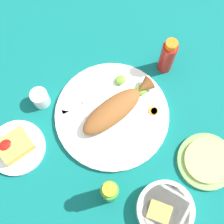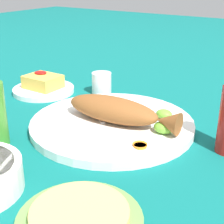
{
  "view_description": "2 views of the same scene",
  "coord_description": "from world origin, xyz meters",
  "px_view_note": "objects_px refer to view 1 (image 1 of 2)",
  "views": [
    {
      "loc": [
        0.19,
        0.25,
        0.95
      ],
      "look_at": [
        0.0,
        0.0,
        0.04
      ],
      "focal_mm": 50.0,
      "sensor_mm": 36.0,
      "label": 1
    },
    {
      "loc": [
        -0.39,
        0.58,
        0.33
      ],
      "look_at": [
        0.0,
        0.0,
        0.04
      ],
      "focal_mm": 55.0,
      "sensor_mm": 36.0,
      "label": 2
    }
  ],
  "objects_px": {
    "fried_fish": "(115,109)",
    "hot_sauce_bottle_red": "(167,56)",
    "fork_far": "(85,102)",
    "tortilla_plate": "(206,161)",
    "salt_cup": "(41,99)",
    "fork_near": "(83,116)",
    "guacamole_bowl": "(165,210)",
    "main_plate": "(112,115)",
    "hot_sauce_bottle_green": "(110,192)",
    "side_plate_fries": "(17,148)"
  },
  "relations": [
    {
      "from": "hot_sauce_bottle_red",
      "to": "tortilla_plate",
      "type": "bearing_deg",
      "value": 71.91
    },
    {
      "from": "salt_cup",
      "to": "fried_fish",
      "type": "bearing_deg",
      "value": 133.68
    },
    {
      "from": "hot_sauce_bottle_red",
      "to": "guacamole_bowl",
      "type": "relative_size",
      "value": 0.94
    },
    {
      "from": "salt_cup",
      "to": "fork_near",
      "type": "bearing_deg",
      "value": 120.46
    },
    {
      "from": "fork_near",
      "to": "hot_sauce_bottle_green",
      "type": "height_order",
      "value": "hot_sauce_bottle_green"
    },
    {
      "from": "hot_sauce_bottle_green",
      "to": "side_plate_fries",
      "type": "bearing_deg",
      "value": -62.45
    },
    {
      "from": "tortilla_plate",
      "to": "fork_far",
      "type": "bearing_deg",
      "value": -63.59
    },
    {
      "from": "main_plate",
      "to": "hot_sauce_bottle_green",
      "type": "distance_m",
      "value": 0.25
    },
    {
      "from": "fork_near",
      "to": "tortilla_plate",
      "type": "distance_m",
      "value": 0.4
    },
    {
      "from": "fork_far",
      "to": "tortilla_plate",
      "type": "height_order",
      "value": "fork_far"
    },
    {
      "from": "salt_cup",
      "to": "guacamole_bowl",
      "type": "relative_size",
      "value": 0.37
    },
    {
      "from": "fried_fish",
      "to": "salt_cup",
      "type": "xyz_separation_m",
      "value": [
        0.17,
        -0.17,
        -0.02
      ]
    },
    {
      "from": "fork_near",
      "to": "hot_sauce_bottle_green",
      "type": "bearing_deg",
      "value": 119.27
    },
    {
      "from": "fork_far",
      "to": "tortilla_plate",
      "type": "distance_m",
      "value": 0.42
    },
    {
      "from": "fork_near",
      "to": "tortilla_plate",
      "type": "xyz_separation_m",
      "value": [
        -0.22,
        0.34,
        -0.01
      ]
    },
    {
      "from": "main_plate",
      "to": "fork_far",
      "type": "distance_m",
      "value": 0.1
    },
    {
      "from": "side_plate_fries",
      "to": "main_plate",
      "type": "bearing_deg",
      "value": 163.2
    },
    {
      "from": "main_plate",
      "to": "side_plate_fries",
      "type": "bearing_deg",
      "value": -16.8
    },
    {
      "from": "fried_fish",
      "to": "hot_sauce_bottle_red",
      "type": "bearing_deg",
      "value": -173.97
    },
    {
      "from": "fork_far",
      "to": "side_plate_fries",
      "type": "bearing_deg",
      "value": 9.24
    },
    {
      "from": "fork_far",
      "to": "hot_sauce_bottle_green",
      "type": "bearing_deg",
      "value": 79.48
    },
    {
      "from": "fried_fish",
      "to": "tortilla_plate",
      "type": "xyz_separation_m",
      "value": [
        -0.13,
        0.29,
        -0.04
      ]
    },
    {
      "from": "salt_cup",
      "to": "side_plate_fries",
      "type": "distance_m",
      "value": 0.17
    },
    {
      "from": "main_plate",
      "to": "fork_near",
      "type": "distance_m",
      "value": 0.09
    },
    {
      "from": "guacamole_bowl",
      "to": "tortilla_plate",
      "type": "bearing_deg",
      "value": -170.47
    },
    {
      "from": "fork_near",
      "to": "tortilla_plate",
      "type": "relative_size",
      "value": 0.81
    },
    {
      "from": "fork_far",
      "to": "hot_sauce_bottle_red",
      "type": "relative_size",
      "value": 1.21
    },
    {
      "from": "side_plate_fries",
      "to": "guacamole_bowl",
      "type": "bearing_deg",
      "value": 120.83
    },
    {
      "from": "main_plate",
      "to": "hot_sauce_bottle_red",
      "type": "relative_size",
      "value": 2.37
    },
    {
      "from": "main_plate",
      "to": "fork_far",
      "type": "bearing_deg",
      "value": -62.18
    },
    {
      "from": "salt_cup",
      "to": "main_plate",
      "type": "bearing_deg",
      "value": 131.12
    },
    {
      "from": "fork_near",
      "to": "hot_sauce_bottle_green",
      "type": "distance_m",
      "value": 0.26
    },
    {
      "from": "fork_near",
      "to": "salt_cup",
      "type": "relative_size",
      "value": 2.35
    },
    {
      "from": "fried_fish",
      "to": "hot_sauce_bottle_green",
      "type": "height_order",
      "value": "hot_sauce_bottle_green"
    },
    {
      "from": "main_plate",
      "to": "fried_fish",
      "type": "bearing_deg",
      "value": -177.5
    },
    {
      "from": "main_plate",
      "to": "salt_cup",
      "type": "xyz_separation_m",
      "value": [
        0.15,
        -0.18,
        0.02
      ]
    },
    {
      "from": "main_plate",
      "to": "fork_far",
      "type": "relative_size",
      "value": 1.96
    },
    {
      "from": "hot_sauce_bottle_red",
      "to": "guacamole_bowl",
      "type": "distance_m",
      "value": 0.47
    },
    {
      "from": "fork_near",
      "to": "salt_cup",
      "type": "height_order",
      "value": "salt_cup"
    },
    {
      "from": "fried_fish",
      "to": "guacamole_bowl",
      "type": "relative_size",
      "value": 1.64
    },
    {
      "from": "main_plate",
      "to": "fork_far",
      "type": "height_order",
      "value": "fork_far"
    },
    {
      "from": "fork_near",
      "to": "guacamole_bowl",
      "type": "xyz_separation_m",
      "value": [
        -0.03,
        0.37,
        0.01
      ]
    },
    {
      "from": "hot_sauce_bottle_red",
      "to": "hot_sauce_bottle_green",
      "type": "relative_size",
      "value": 0.98
    },
    {
      "from": "hot_sauce_bottle_red",
      "to": "hot_sauce_bottle_green",
      "type": "bearing_deg",
      "value": 29.83
    },
    {
      "from": "main_plate",
      "to": "fork_far",
      "type": "xyz_separation_m",
      "value": [
        0.04,
        -0.08,
        0.01
      ]
    },
    {
      "from": "fork_near",
      "to": "guacamole_bowl",
      "type": "height_order",
      "value": "guacamole_bowl"
    },
    {
      "from": "fork_near",
      "to": "main_plate",
      "type": "bearing_deg",
      "value": -166.16
    },
    {
      "from": "tortilla_plate",
      "to": "fried_fish",
      "type": "bearing_deg",
      "value": -66.32
    },
    {
      "from": "tortilla_plate",
      "to": "guacamole_bowl",
      "type": "bearing_deg",
      "value": 9.53
    },
    {
      "from": "hot_sauce_bottle_red",
      "to": "salt_cup",
      "type": "relative_size",
      "value": 2.52
    }
  ]
}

